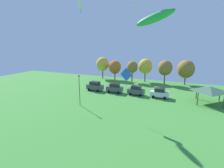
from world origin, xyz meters
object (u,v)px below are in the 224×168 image
at_px(parked_car_second_from_left, 115,88).
at_px(light_post_0, 79,89).
at_px(parked_car_leftmost, 95,86).
at_px(treeline_tree_1, 115,67).
at_px(kite_flying_7, 80,5).
at_px(treeline_tree_2, 132,67).
at_px(parked_car_rightmost_in_row, 160,93).
at_px(parked_car_third_from_left, 136,90).
at_px(kite_flying_8, 155,18).
at_px(treeline_tree_3, 145,66).
at_px(park_pavilion, 210,89).
at_px(treeline_tree_5, 186,69).
at_px(treeline_tree_4, 165,68).
at_px(kite_flying_4, 126,76).
at_px(treeline_tree_0, 103,64).

distance_m(parked_car_second_from_left, light_post_0, 11.96).
relative_size(parked_car_leftmost, treeline_tree_1, 0.68).
xyz_separation_m(kite_flying_7, treeline_tree_2, (5.30, 20.83, -15.04)).
bearing_deg(kite_flying_7, parked_car_rightmost_in_row, 22.65).
bearing_deg(parked_car_third_from_left, treeline_tree_2, 111.99).
bearing_deg(kite_flying_8, parked_car_second_from_left, 129.87).
bearing_deg(light_post_0, kite_flying_8, -9.73).
relative_size(kite_flying_7, light_post_0, 0.58).
bearing_deg(treeline_tree_2, parked_car_second_from_left, -91.30).
bearing_deg(treeline_tree_3, treeline_tree_2, -151.84).
xyz_separation_m(park_pavilion, treeline_tree_3, (-17.00, 15.99, 1.91)).
xyz_separation_m(parked_car_leftmost, treeline_tree_5, (21.75, 16.65, 3.52)).
bearing_deg(parked_car_second_from_left, parked_car_rightmost_in_row, -1.70).
xyz_separation_m(kite_flying_8, treeline_tree_5, (4.62, 30.33, -10.90)).
distance_m(kite_flying_8, parked_car_second_from_left, 23.11).
bearing_deg(light_post_0, parked_car_leftmost, 103.31).
xyz_separation_m(kite_flying_7, parked_car_third_from_left, (10.54, 6.75, -18.71)).
height_order(park_pavilion, treeline_tree_3, treeline_tree_3).
bearing_deg(treeline_tree_2, treeline_tree_1, 170.24).
bearing_deg(treeline_tree_5, treeline_tree_4, -164.77).
relative_size(kite_flying_4, treeline_tree_4, 0.61).
relative_size(parked_car_leftmost, treeline_tree_3, 0.61).
distance_m(parked_car_leftmost, light_post_0, 11.73).
bearing_deg(treeline_tree_4, treeline_tree_3, 168.61).
xyz_separation_m(kite_flying_4, light_post_0, (-10.19, 1.61, -3.62)).
relative_size(kite_flying_7, parked_car_rightmost_in_row, 0.87).
distance_m(parked_car_second_from_left, park_pavilion, 21.17).
xyz_separation_m(light_post_0, treeline_tree_1, (-3.24, 26.64, 0.85)).
bearing_deg(parked_car_third_from_left, kite_flying_4, -80.88).
bearing_deg(parked_car_second_from_left, treeline_tree_2, 86.77).
relative_size(kite_flying_8, parked_car_third_from_left, 1.43).
bearing_deg(treeline_tree_4, kite_flying_7, -125.48).
height_order(kite_flying_7, treeline_tree_2, kite_flying_7).
height_order(kite_flying_8, treeline_tree_5, kite_flying_8).
xyz_separation_m(parked_car_leftmost, treeline_tree_3, (9.64, 16.34, 3.79)).
xyz_separation_m(kite_flying_4, treeline_tree_1, (-13.43, 28.24, -2.77)).
distance_m(parked_car_leftmost, parked_car_third_from_left, 11.12).
distance_m(parked_car_leftmost, treeline_tree_2, 15.90).
relative_size(parked_car_second_from_left, park_pavilion, 0.68).
relative_size(treeline_tree_1, treeline_tree_4, 0.90).
bearing_deg(parked_car_rightmost_in_row, park_pavilion, -0.05).
height_order(kite_flying_7, parked_car_second_from_left, kite_flying_7).
bearing_deg(park_pavilion, treeline_tree_2, 146.05).
relative_size(park_pavilion, treeline_tree_3, 0.82).
bearing_deg(parked_car_third_from_left, treeline_tree_4, 73.52).
distance_m(kite_flying_4, parked_car_leftmost, 19.07).
relative_size(park_pavilion, treeline_tree_2, 0.91).
distance_m(treeline_tree_1, treeline_tree_4, 16.55).
xyz_separation_m(park_pavilion, treeline_tree_2, (-20.76, 13.98, 1.72)).
bearing_deg(park_pavilion, treeline_tree_0, 154.42).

